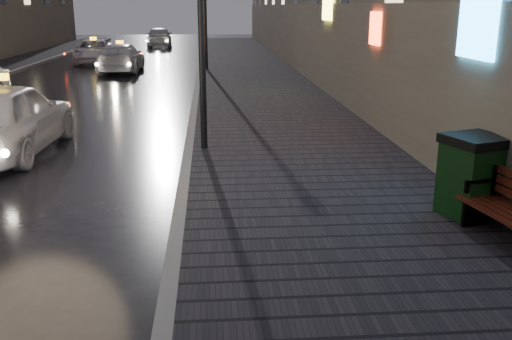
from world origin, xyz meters
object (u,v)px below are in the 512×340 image
at_px(taxi_mid, 121,58).
at_px(car_far, 159,37).
at_px(taxi_near, 5,118).
at_px(taxi_far, 94,51).
at_px(trash_bin, 473,175).

bearing_deg(taxi_mid, car_far, -91.60).
distance_m(taxi_near, taxi_far, 21.00).
distance_m(trash_bin, taxi_far, 27.73).
bearing_deg(trash_bin, taxi_near, 131.29).
xyz_separation_m(taxi_near, car_far, (0.57, 33.45, -0.02)).
bearing_deg(taxi_mid, taxi_far, -65.85).
relative_size(trash_bin, taxi_near, 0.25).
distance_m(trash_bin, car_far, 39.05).
bearing_deg(car_far, trash_bin, 98.36).
distance_m(taxi_far, car_far, 12.82).
relative_size(trash_bin, car_far, 0.26).
xyz_separation_m(trash_bin, taxi_mid, (-8.11, 20.89, -0.07)).
bearing_deg(car_far, taxi_mid, 85.58).
bearing_deg(taxi_far, car_far, 70.22).
distance_m(taxi_mid, car_far, 17.41).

